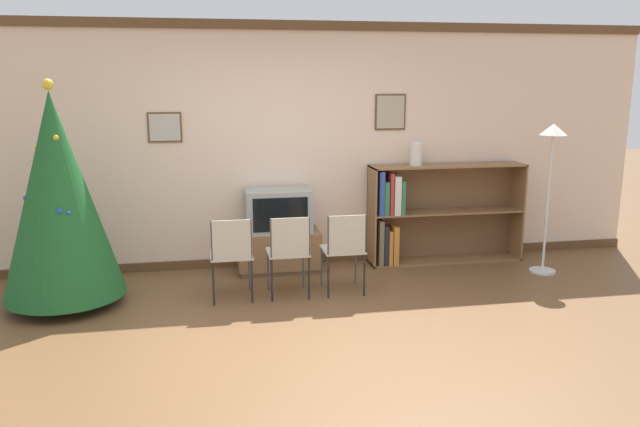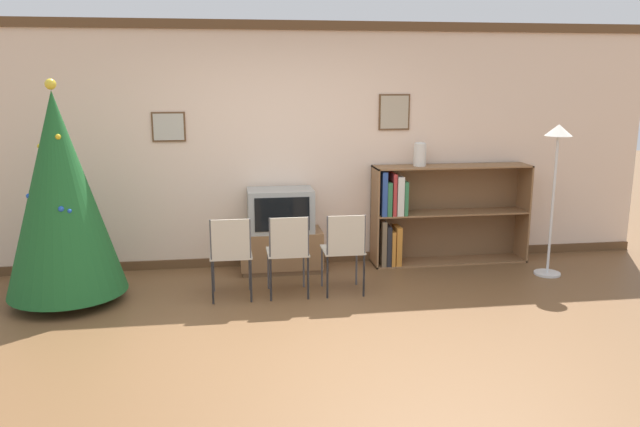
{
  "view_description": "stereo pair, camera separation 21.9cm",
  "coord_description": "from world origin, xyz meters",
  "views": [
    {
      "loc": [
        -0.82,
        -4.68,
        2.11
      ],
      "look_at": [
        0.26,
        1.2,
        0.8
      ],
      "focal_mm": 35.0,
      "sensor_mm": 36.0,
      "label": 1
    },
    {
      "loc": [
        -0.6,
        -4.71,
        2.11
      ],
      "look_at": [
        0.26,
        1.2,
        0.8
      ],
      "focal_mm": 35.0,
      "sensor_mm": 36.0,
      "label": 2
    }
  ],
  "objects": [
    {
      "name": "bookshelf",
      "position": [
        1.59,
        2.0,
        0.57
      ],
      "size": [
        1.8,
        0.36,
        1.13
      ],
      "color": "olive",
      "rests_on": "ground_plane"
    },
    {
      "name": "ground_plane",
      "position": [
        0.0,
        0.0,
        0.0
      ],
      "size": [
        24.0,
        24.0,
        0.0
      ],
      "primitive_type": "plane",
      "color": "brown"
    },
    {
      "name": "folding_chair_left",
      "position": [
        -0.61,
        1.06,
        0.47
      ],
      "size": [
        0.4,
        0.4,
        0.82
      ],
      "color": "#BCB29E",
      "rests_on": "ground_plane"
    },
    {
      "name": "christmas_tree",
      "position": [
        -2.16,
        1.25,
        1.04
      ],
      "size": [
        1.1,
        1.1,
        2.1
      ],
      "color": "maroon",
      "rests_on": "ground_plane"
    },
    {
      "name": "folding_chair_center",
      "position": [
        -0.07,
        1.06,
        0.47
      ],
      "size": [
        0.4,
        0.4,
        0.82
      ],
      "color": "#BCB29E",
      "rests_on": "ground_plane"
    },
    {
      "name": "vase",
      "position": [
        1.51,
        2.0,
        1.27
      ],
      "size": [
        0.14,
        0.14,
        0.26
      ],
      "color": "silver",
      "rests_on": "bookshelf"
    },
    {
      "name": "folding_chair_right",
      "position": [
        0.48,
        1.06,
        0.47
      ],
      "size": [
        0.4,
        0.4,
        0.82
      ],
      "color": "#BCB29E",
      "rests_on": "ground_plane"
    },
    {
      "name": "wall_back",
      "position": [
        0.0,
        2.22,
        1.35
      ],
      "size": [
        8.57,
        0.11,
        2.7
      ],
      "color": "beige",
      "rests_on": "ground_plane"
    },
    {
      "name": "tv_console",
      "position": [
        -0.07,
        1.93,
        0.23
      ],
      "size": [
        0.9,
        0.45,
        0.45
      ],
      "color": "brown",
      "rests_on": "ground_plane"
    },
    {
      "name": "television",
      "position": [
        -0.07,
        1.93,
        0.69
      ],
      "size": [
        0.71,
        0.44,
        0.46
      ],
      "color": "#9E9E99",
      "rests_on": "tv_console"
    },
    {
      "name": "standing_lamp",
      "position": [
        2.79,
        1.36,
        1.25
      ],
      "size": [
        0.28,
        0.28,
        1.63
      ],
      "color": "silver",
      "rests_on": "ground_plane"
    }
  ]
}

